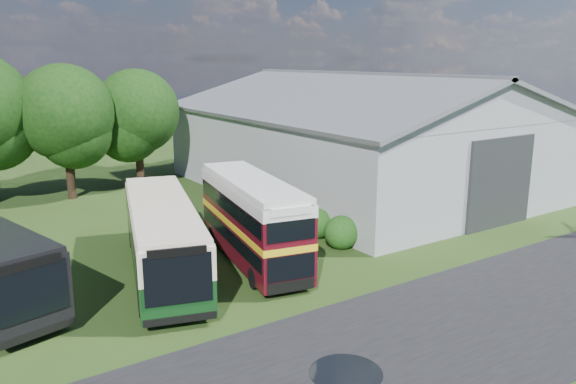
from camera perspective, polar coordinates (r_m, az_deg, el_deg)
ground at (r=20.43m, az=3.74°, el=-13.06°), size 120.00×120.00×0.00m
asphalt_road at (r=20.39m, az=15.99°, el=-13.64°), size 60.00×8.00×0.02m
puddle at (r=17.56m, az=5.90°, el=-17.87°), size 2.20×2.20×0.01m
storage_shed at (r=40.47m, az=6.99°, el=6.30°), size 18.80×24.80×8.15m
tree_right_a at (r=39.27m, az=-21.72°, el=7.48°), size 6.26×6.26×8.83m
tree_right_b at (r=41.39m, az=-15.12°, el=7.87°), size 5.98×5.98×8.45m
shrub_front at (r=28.00m, az=5.41°, el=-5.62°), size 1.70×1.70×1.70m
shrub_mid at (r=29.49m, az=2.95°, el=-4.58°), size 1.60×1.60×1.60m
shrub_back at (r=31.04m, az=0.75°, el=-3.64°), size 1.80×1.80×1.80m
bus_green_single at (r=24.72m, az=-12.61°, el=-4.40°), size 5.72×11.70×3.15m
bus_maroon_double at (r=25.54m, az=-3.64°, el=-2.90°), size 3.97×9.31×3.88m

